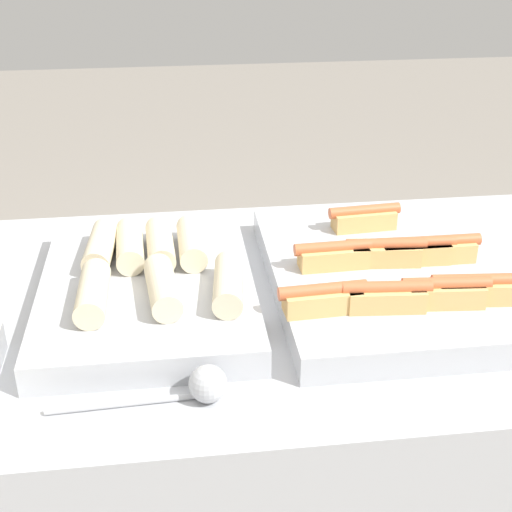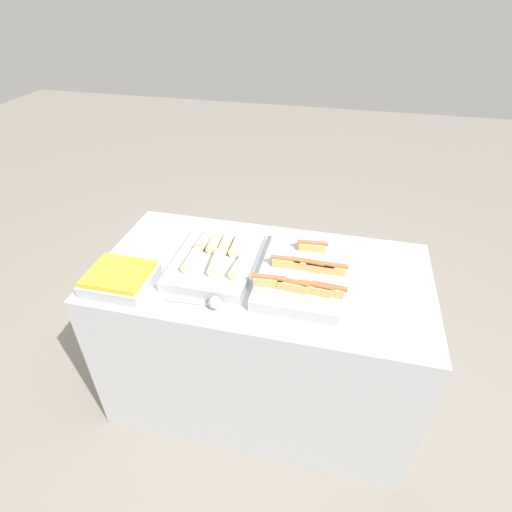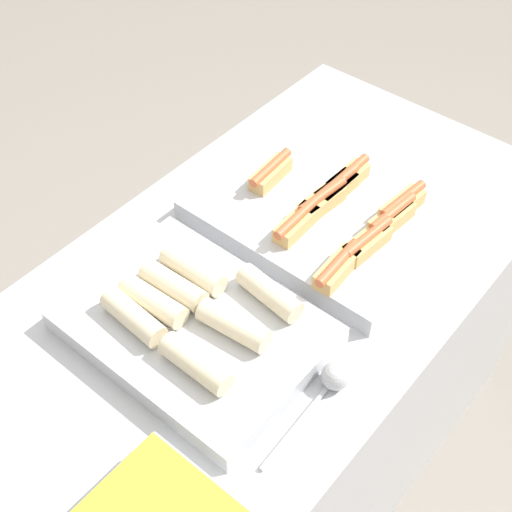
{
  "view_description": "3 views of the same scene",
  "coord_description": "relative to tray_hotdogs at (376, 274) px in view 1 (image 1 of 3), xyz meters",
  "views": [
    {
      "loc": [
        -0.17,
        -1.1,
        1.52
      ],
      "look_at": [
        -0.03,
        0.0,
        0.96
      ],
      "focal_mm": 50.0,
      "sensor_mm": 36.0,
      "label": 1
    },
    {
      "loc": [
        0.3,
        -1.42,
        2.0
      ],
      "look_at": [
        -0.03,
        0.0,
        0.96
      ],
      "focal_mm": 28.0,
      "sensor_mm": 36.0,
      "label": 2
    },
    {
      "loc": [
        -0.81,
        -0.65,
        2.04
      ],
      "look_at": [
        -0.03,
        0.0,
        0.96
      ],
      "focal_mm": 50.0,
      "sensor_mm": 36.0,
      "label": 3
    }
  ],
  "objects": [
    {
      "name": "counter",
      "position": [
        -0.19,
        0.01,
        -0.47
      ],
      "size": [
        1.52,
        0.8,
        0.88
      ],
      "color": "#B7BABF",
      "rests_on": "ground_plane"
    },
    {
      "name": "tray_hotdogs",
      "position": [
        0.0,
        0.0,
        0.0
      ],
      "size": [
        0.4,
        0.55,
        0.1
      ],
      "color": "#B7BABF",
      "rests_on": "counter"
    },
    {
      "name": "tray_wraps",
      "position": [
        -0.41,
        0.01,
        0.0
      ],
      "size": [
        0.37,
        0.49,
        0.1
      ],
      "color": "#B7BABF",
      "rests_on": "counter"
    },
    {
      "name": "serving_spoon_near",
      "position": [
        -0.34,
        -0.27,
        -0.01
      ],
      "size": [
        0.26,
        0.06,
        0.06
      ],
      "color": "#B2B5BA",
      "rests_on": "counter"
    }
  ]
}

